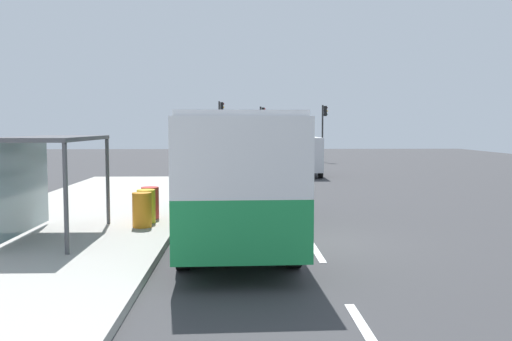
{
  "coord_description": "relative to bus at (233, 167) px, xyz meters",
  "views": [
    {
      "loc": [
        -1.55,
        -13.78,
        2.91
      ],
      "look_at": [
        -1.0,
        4.24,
        1.5
      ],
      "focal_mm": 39.13,
      "sensor_mm": 36.0,
      "label": 1
    }
  ],
  "objects": [
    {
      "name": "lane_stripe_seg_0",
      "position": [
        1.96,
        -7.26,
        -1.84
      ],
      "size": [
        0.16,
        2.2,
        0.01
      ],
      "primitive_type": "cube",
      "color": "silver",
      "rests_on": "ground"
    },
    {
      "name": "lane_stripe_seg_6",
      "position": [
        1.96,
        22.74,
        -1.84
      ],
      "size": [
        0.16,
        2.2,
        0.01
      ],
      "primitive_type": "cube",
      "color": "silver",
      "rests_on": "ground"
    },
    {
      "name": "ground_plane",
      "position": [
        1.71,
        12.74,
        -1.86
      ],
      "size": [
        56.0,
        92.0,
        0.04
      ],
      "primitive_type": "cube",
      "color": "#38383A"
    },
    {
      "name": "sedan_near",
      "position": [
        4.01,
        31.4,
        -1.05
      ],
      "size": [
        1.9,
        4.43,
        1.52
      ],
      "color": "#195933",
      "rests_on": "ground"
    },
    {
      "name": "white_van",
      "position": [
        3.91,
        18.33,
        -0.5
      ],
      "size": [
        2.07,
        5.22,
        2.3
      ],
      "color": "silver",
      "rests_on": "ground"
    },
    {
      "name": "bus_shelter",
      "position": [
        -4.7,
        -1.22,
        0.25
      ],
      "size": [
        1.8,
        4.0,
        2.5
      ],
      "color": "#4C4C51",
      "rests_on": "sidewalk_platform"
    },
    {
      "name": "traffic_light_median",
      "position": [
        2.12,
        32.83,
        1.27
      ],
      "size": [
        0.49,
        0.28,
        4.65
      ],
      "color": "#2D2D2D",
      "rests_on": "ground"
    },
    {
      "name": "traffic_light_far_side",
      "position": [
        -1.39,
        32.03,
        1.52
      ],
      "size": [
        0.49,
        0.28,
        5.06
      ],
      "color": "#2D2D2D",
      "rests_on": "ground"
    },
    {
      "name": "recycling_bin_yellow",
      "position": [
        -2.49,
        0.8,
        -1.19
      ],
      "size": [
        0.52,
        0.52,
        0.95
      ],
      "primitive_type": "cylinder",
      "color": "yellow",
      "rests_on": "sidewalk_platform"
    },
    {
      "name": "sidewalk_platform",
      "position": [
        -4.69,
        0.74,
        -1.75
      ],
      "size": [
        6.2,
        30.0,
        0.18
      ],
      "primitive_type": "cube",
      "color": "#ADAAA3",
      "rests_on": "ground"
    },
    {
      "name": "lane_stripe_seg_7",
      "position": [
        1.96,
        27.74,
        -1.84
      ],
      "size": [
        0.16,
        2.2,
        0.01
      ],
      "primitive_type": "cube",
      "color": "silver",
      "rests_on": "ground"
    },
    {
      "name": "lane_stripe_seg_3",
      "position": [
        1.96,
        7.74,
        -1.84
      ],
      "size": [
        0.16,
        2.2,
        0.01
      ],
      "primitive_type": "cube",
      "color": "silver",
      "rests_on": "ground"
    },
    {
      "name": "lane_stripe_seg_4",
      "position": [
        1.96,
        12.74,
        -1.84
      ],
      "size": [
        0.16,
        2.2,
        0.01
      ],
      "primitive_type": "cube",
      "color": "silver",
      "rests_on": "ground"
    },
    {
      "name": "lane_stripe_seg_5",
      "position": [
        1.96,
        17.74,
        -1.84
      ],
      "size": [
        0.16,
        2.2,
        0.01
      ],
      "primitive_type": "cube",
      "color": "silver",
      "rests_on": "ground"
    },
    {
      "name": "traffic_light_near_side",
      "position": [
        7.22,
        31.23,
        1.31
      ],
      "size": [
        0.49,
        0.28,
        4.73
      ],
      "color": "#2D2D2D",
      "rests_on": "ground"
    },
    {
      "name": "bus",
      "position": [
        0.0,
        0.0,
        0.0
      ],
      "size": [
        2.91,
        11.09,
        3.21
      ],
      "color": "#1E8C47",
      "rests_on": "ground"
    },
    {
      "name": "lane_stripe_seg_2",
      "position": [
        1.96,
        2.74,
        -1.84
      ],
      "size": [
        0.16,
        2.2,
        0.01
      ],
      "primitive_type": "cube",
      "color": "silver",
      "rests_on": "ground"
    },
    {
      "name": "recycling_bin_orange",
      "position": [
        -2.49,
        0.1,
        -1.19
      ],
      "size": [
        0.52,
        0.52,
        0.95
      ],
      "primitive_type": "cylinder",
      "color": "orange",
      "rests_on": "sidewalk_platform"
    },
    {
      "name": "lane_stripe_seg_1",
      "position": [
        1.96,
        -2.26,
        -1.84
      ],
      "size": [
        0.16,
        2.2,
        0.01
      ],
      "primitive_type": "cube",
      "color": "silver",
      "rests_on": "ground"
    },
    {
      "name": "recycling_bin_red",
      "position": [
        -2.49,
        1.5,
        -1.19
      ],
      "size": [
        0.52,
        0.52,
        0.95
      ],
      "primitive_type": "cylinder",
      "color": "red",
      "rests_on": "sidewalk_platform"
    }
  ]
}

